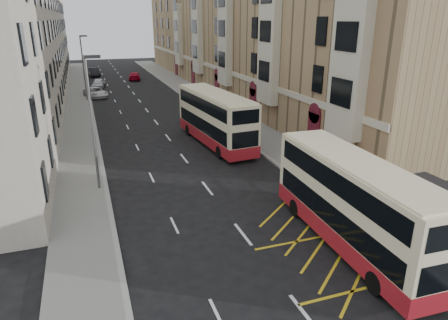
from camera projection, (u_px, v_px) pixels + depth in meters
name	position (u px, v px, depth m)	size (l,w,h in m)	color
ground	(280.00, 282.00, 16.16)	(200.00, 200.00, 0.00)	black
pavement_right	(223.00, 112.00, 45.31)	(4.00, 120.00, 0.15)	slate
pavement_left	(79.00, 123.00, 40.48)	(3.00, 120.00, 0.15)	slate
kerb_right	(206.00, 113.00, 44.69)	(0.25, 120.00, 0.15)	gray
kerb_left	(94.00, 122.00, 40.95)	(0.25, 120.00, 0.15)	gray
road_markings	(134.00, 94.00, 56.18)	(10.00, 110.00, 0.01)	silver
terrace_right	(233.00, 37.00, 58.64)	(10.75, 79.00, 15.25)	#9B825A
terrace_left	(22.00, 48.00, 50.26)	(9.18, 79.00, 13.25)	beige
guard_railing	(333.00, 188.00, 22.94)	(0.06, 6.56, 1.01)	red
street_lamp_near	(92.00, 117.00, 23.30)	(0.93, 0.18, 8.00)	slate
street_lamp_far	(84.00, 64.00, 49.98)	(0.93, 0.18, 8.00)	slate
double_decker_front	(353.00, 203.00, 18.08)	(2.86, 10.66, 4.22)	#F8ECBC
double_decker_rear	(215.00, 118.00, 33.08)	(3.50, 11.20, 4.40)	#F8ECBC
litter_bin	(419.00, 248.00, 17.29)	(0.60, 0.60, 0.99)	black
pedestrian_mid	(403.00, 196.00, 21.72)	(0.78, 0.61, 1.60)	black
pedestrian_far	(354.00, 195.00, 21.41)	(1.13, 0.47, 1.93)	black
white_van	(96.00, 92.00, 53.77)	(2.22, 4.80, 1.34)	silver
car_silver	(98.00, 84.00, 60.54)	(1.74, 4.32, 1.47)	#B4B6BC
car_dark	(93.00, 72.00, 73.19)	(1.65, 4.74, 1.56)	black
car_red	(134.00, 76.00, 69.10)	(1.85, 4.56, 1.32)	#AD001A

